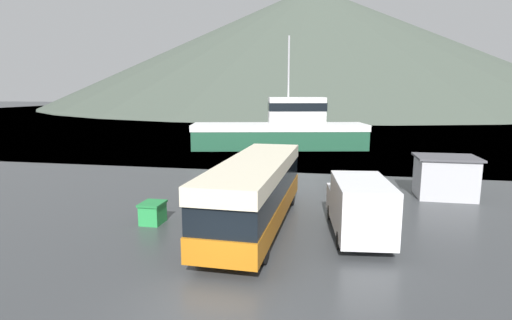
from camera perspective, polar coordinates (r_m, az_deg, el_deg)
The scene contains 9 objects.
ground_plane at distance 12.23m, azimuth -7.10°, elevation -20.49°, with size 400.00×400.00×0.00m, color #383A3D.
water_surface at distance 150.04m, azimuth 9.80°, elevation 7.32°, with size 240.00×240.00×0.00m, color slate.
hill_backdrop at distance 183.89m, azimuth 7.94°, elevation 15.69°, with size 218.29×218.29×50.54m, color #424C42.
tour_bus at distance 18.16m, azimuth -0.08°, elevation -4.19°, with size 2.87×11.18×3.11m.
delivery_van at distance 17.65m, azimuth 14.48°, elevation -6.32°, with size 2.76×6.14×2.56m.
fishing_boat at distance 43.37m, azimuth 3.79°, elevation 4.39°, with size 19.23×8.43×11.86m.
storage_bin at distance 19.52m, azimuth -14.54°, elevation -7.30°, with size 1.03×1.23×1.01m.
dock_kiosk at distance 25.72m, azimuth 25.40°, elevation -2.18°, with size 3.43×2.63×2.44m.
mooring_bollard at distance 29.75m, azimuth 1.30°, elevation -1.22°, with size 0.38×0.38×0.86m.
Camera 1 is at (3.39, -10.01, 6.15)m, focal length 28.00 mm.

